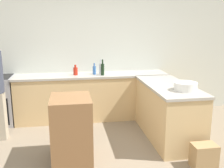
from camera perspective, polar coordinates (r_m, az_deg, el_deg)
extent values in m
plane|color=gray|center=(3.63, -1.15, -17.81)|extent=(14.00, 14.00, 0.00)
cube|color=silver|center=(5.38, -4.73, 7.52)|extent=(8.00, 0.06, 2.70)
cube|color=#D6B27A|center=(5.23, -4.24, -2.91)|extent=(2.93, 0.60, 0.86)
cube|color=#ADA89E|center=(5.13, -4.32, 1.92)|extent=(2.96, 0.63, 0.04)
cube|color=#D6B27A|center=(4.46, 11.91, -6.01)|extent=(0.66, 1.60, 0.86)
cube|color=#ADA89E|center=(4.33, 12.19, -0.38)|extent=(0.69, 1.63, 0.04)
cube|color=brown|center=(3.67, -8.81, -9.71)|extent=(0.54, 0.64, 0.91)
cylinder|color=white|center=(4.00, 15.70, -0.50)|extent=(0.34, 0.34, 0.12)
cylinder|color=black|center=(4.99, -2.07, 3.17)|extent=(0.07, 0.07, 0.22)
cylinder|color=black|center=(4.97, -2.08, 4.89)|extent=(0.03, 0.03, 0.09)
cylinder|color=silver|center=(5.12, -2.47, 3.32)|extent=(0.06, 0.06, 0.20)
cylinder|color=silver|center=(5.09, -2.48, 4.89)|extent=(0.03, 0.03, 0.08)
cylinder|color=#386BB7|center=(5.10, -3.87, 3.00)|extent=(0.06, 0.06, 0.16)
cylinder|color=#386BB7|center=(5.09, -3.89, 4.20)|extent=(0.03, 0.03, 0.06)
cylinder|color=red|center=(5.07, -7.95, 2.75)|extent=(0.08, 0.08, 0.14)
cylinder|color=red|center=(5.05, -7.99, 3.86)|extent=(0.04, 0.04, 0.06)
cube|color=#A88456|center=(3.77, 19.38, -14.53)|extent=(0.32, 0.22, 0.32)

